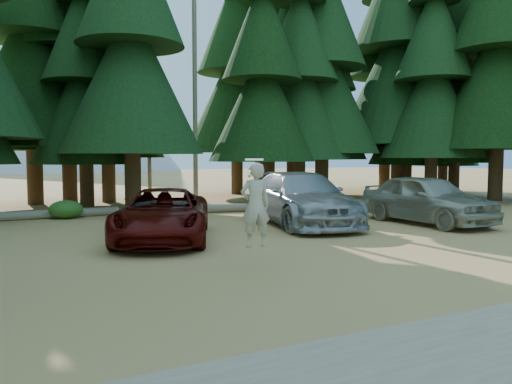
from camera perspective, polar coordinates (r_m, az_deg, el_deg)
ground at (r=12.84m, az=12.15°, el=-6.36°), size 160.00×160.00×0.00m
forest_belt_north at (r=26.16m, az=-8.92°, el=-1.07°), size 36.00×7.00×22.00m
snag_front at (r=26.11m, az=-7.01°, el=12.14°), size 0.24×0.24×12.00m
snag_back at (r=26.83m, az=-12.17°, el=9.71°), size 0.20×0.20×10.00m
mountain_peak at (r=98.76m, az=-23.79°, el=9.72°), size 48.00×50.00×28.00m
red_pickup at (r=13.87m, az=-10.56°, el=-2.58°), size 4.12×5.66×1.43m
silver_minivan_center at (r=17.01m, az=5.18°, el=-0.74°), size 3.52×6.45×1.77m
silver_minivan_right at (r=18.13m, az=18.93°, el=-0.75°), size 2.06×5.04×1.71m
frisbee_player at (r=9.77m, az=-0.07°, el=-1.46°), size 0.65×0.47×1.75m
log_left at (r=20.21m, az=-21.84°, el=-2.32°), size 4.62×0.54×0.33m
log_mid at (r=21.50m, az=2.18°, el=-1.74°), size 3.12×1.73×0.28m
log_right at (r=21.06m, az=-0.74°, el=-1.77°), size 5.33×1.30×0.34m
shrub_far_left at (r=19.96m, az=-20.89°, el=-1.86°), size 1.24×1.24×0.68m
shrub_left at (r=18.27m, az=-7.62°, el=-2.36°), size 1.01×1.01×0.55m
shrub_center_left at (r=18.93m, az=-12.19°, el=-2.11°), size 1.10×1.10×0.60m
shrub_center_right at (r=21.36m, az=6.11°, el=-1.49°), size 0.91×0.91×0.50m
shrub_right at (r=19.50m, az=5.10°, el=-1.84°), size 1.13×1.13×0.62m
shrub_far_right at (r=22.45m, az=8.05°, el=-0.95°), size 1.33×1.33×0.73m
shrub_edge_east at (r=24.34m, az=19.88°, el=-0.99°), size 0.99×0.99×0.55m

